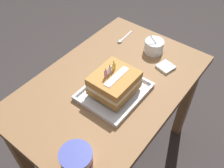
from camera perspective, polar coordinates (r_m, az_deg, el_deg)
ground_plane at (r=1.91m, az=-0.34°, el=-15.24°), size 8.00×8.00×0.00m
dining_table at (r=1.40m, az=-0.44°, el=-3.24°), size 1.06×0.69×0.74m
foil_tray at (r=1.26m, az=0.49°, el=-1.84°), size 0.32×0.27×0.02m
birthday_cake at (r=1.21m, az=0.51°, el=0.28°), size 0.21×0.18×0.15m
bowl_stack at (r=1.50m, az=9.39°, el=8.32°), size 0.11×0.11×0.11m
ice_cream_tub at (r=1.01m, az=-7.89°, el=-16.58°), size 0.13×0.13×0.10m
serving_spoon_near_tray at (r=1.58m, az=2.19°, el=9.88°), size 0.16×0.03×0.01m
napkin_pile at (r=1.42m, az=11.94°, el=3.76°), size 0.10×0.10×0.01m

